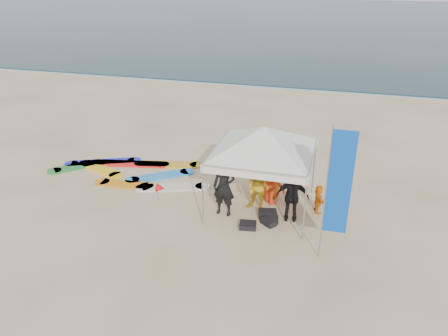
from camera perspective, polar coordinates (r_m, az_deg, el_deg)
ground at (r=12.86m, az=-7.43°, el=-9.08°), size 120.00×120.00×0.00m
ocean at (r=70.24m, az=12.60°, el=18.50°), size 160.00×84.00×0.08m
shoreline_foam at (r=29.18m, az=6.53°, el=10.54°), size 160.00×1.20×0.01m
person_black_a at (r=13.46m, az=0.01°, el=-2.42°), size 0.73×0.51×1.93m
person_yellow at (r=13.79m, az=4.44°, el=-2.60°), size 0.89×0.77×1.59m
person_orange_a at (r=14.21m, az=6.31°, el=-1.32°), size 1.32×1.28×1.81m
person_black_b at (r=13.32m, az=8.92°, el=-3.69°), size 1.02×0.49×1.68m
person_orange_b at (r=14.59m, az=6.12°, el=-0.43°), size 0.94×0.64×1.88m
person_seated at (r=14.12m, az=12.24°, el=-3.96°), size 0.55×0.90×0.93m
canopy_tent at (r=13.15m, az=5.29°, el=5.34°), size 4.21×4.21×3.18m
feather_flag at (r=11.16m, az=14.69°, el=-2.16°), size 0.63×0.04×3.76m
marker_pennant at (r=14.53m, az=-8.26°, el=-2.62°), size 0.28×0.28×0.64m
gear_pile at (r=13.50m, az=5.17°, el=-6.70°), size 1.13×1.25×0.22m
surfboard_spread at (r=17.04m, az=-12.06°, el=-0.36°), size 6.14×2.88×0.07m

